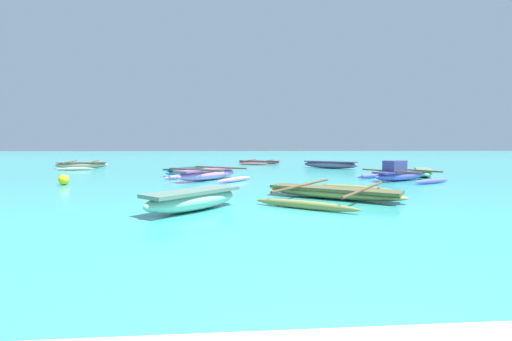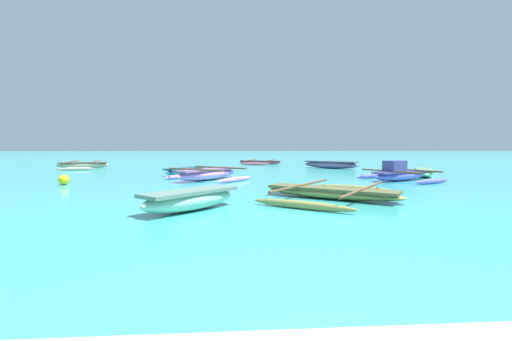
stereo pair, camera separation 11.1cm
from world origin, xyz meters
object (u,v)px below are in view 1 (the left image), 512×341
moored_boat_1 (82,165)px  moored_boat_7 (208,174)px  moored_boat_3 (259,162)px  moored_boat_4 (399,174)px  moored_boat_5 (333,193)px  moored_boat_0 (193,199)px  moored_boat_8 (187,171)px  moored_boat_6 (330,164)px  mooring_buoy_0 (64,180)px  moored_boat_2 (424,172)px

moored_boat_1 → moored_boat_7: (9.02, -8.76, 0.02)m
moored_boat_1 → moored_boat_3: 13.41m
moored_boat_7 → moored_boat_4: bearing=-59.4°
moored_boat_5 → moored_boat_0: bearing=-121.5°
moored_boat_4 → moored_boat_3: bearing=81.1°
moored_boat_5 → moored_boat_7: (-3.87, 5.73, 0.09)m
moored_boat_8 → moored_boat_5: bearing=-119.8°
moored_boat_3 → moored_boat_6: bearing=-34.5°
moored_boat_4 → mooring_buoy_0: moored_boat_4 is taller
moored_boat_1 → moored_boat_7: moored_boat_7 is taller
moored_boat_1 → moored_boat_2: 21.01m
moored_boat_1 → moored_boat_4: moored_boat_4 is taller
moored_boat_1 → moored_boat_8: (7.71, -5.84, -0.02)m
moored_boat_1 → moored_boat_4: bearing=-41.1°
moored_boat_5 → moored_boat_4: bearing=83.9°
moored_boat_7 → moored_boat_8: 3.20m
moored_boat_0 → moored_boat_6: 16.60m
moored_boat_2 → moored_boat_3: 14.49m
moored_boat_3 → moored_boat_8: size_ratio=1.38×
moored_boat_8 → mooring_buoy_0: bearing=167.2°
moored_boat_1 → moored_boat_7: 12.57m
moored_boat_2 → moored_boat_6: (-2.84, 6.43, 0.06)m
moored_boat_0 → moored_boat_2: moored_boat_0 is taller
moored_boat_3 → moored_boat_8: (-4.75, -10.80, 0.05)m
moored_boat_8 → moored_boat_0: bearing=-142.6°
moored_boat_5 → mooring_buoy_0: (-9.25, 4.14, 0.03)m
moored_boat_1 → moored_boat_2: size_ratio=1.64×
moored_boat_5 → moored_boat_6: size_ratio=1.43×
moored_boat_1 → mooring_buoy_0: size_ratio=11.98×
moored_boat_7 → moored_boat_8: (-1.30, 2.92, -0.04)m
moored_boat_0 → moored_boat_4: bearing=-10.0°
moored_boat_1 → moored_boat_6: bearing=-16.1°
moored_boat_0 → moored_boat_5: size_ratio=0.51×
moored_boat_0 → moored_boat_7: bearing=43.2°
moored_boat_0 → moored_boat_5: 4.04m
moored_boat_6 → moored_boat_0: bearing=-75.5°
moored_boat_0 → moored_boat_8: 10.27m
moored_boat_2 → moored_boat_5: moored_boat_2 is taller
moored_boat_3 → mooring_buoy_0: (-8.82, -15.31, 0.03)m
moored_boat_0 → moored_boat_2: size_ratio=0.85×
moored_boat_3 → mooring_buoy_0: size_ratio=10.99×
moored_boat_1 → moored_boat_3: size_ratio=1.09×
moored_boat_6 → moored_boat_8: moored_boat_6 is taller
moored_boat_3 → moored_boat_0: bearing=-78.1°
mooring_buoy_0 → moored_boat_3: bearing=60.1°
moored_boat_3 → moored_boat_5: (0.43, -19.45, 0.01)m
moored_boat_7 → mooring_buoy_0: (-5.38, -1.59, -0.06)m
moored_boat_5 → moored_boat_7: bearing=160.4°
moored_boat_6 → moored_boat_8: size_ratio=1.07×
moored_boat_3 → moored_boat_4: bearing=-50.9°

